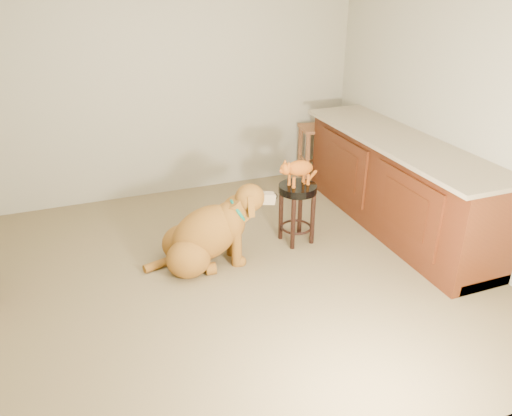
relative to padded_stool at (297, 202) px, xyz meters
name	(u,v)px	position (x,y,z in m)	size (l,w,h in m)	color
floor	(220,279)	(-0.89, -0.37, -0.42)	(4.50, 4.00, 0.01)	brown
room_shell	(213,81)	(-0.89, -0.37, 1.26)	(4.54, 4.04, 2.62)	#9D987E
cabinet_run	(397,187)	(1.06, -0.07, 0.02)	(0.70, 2.56, 0.94)	#4C200D
padded_stool	(297,202)	(0.00, 0.00, 0.00)	(0.36, 0.36, 0.59)	black
wood_stool	(315,153)	(0.87, 1.33, -0.06)	(0.42, 0.42, 0.69)	brown
golden_retriever	(207,235)	(-0.91, -0.10, -0.13)	(1.22, 0.62, 0.77)	brown
tabby_kitten	(297,169)	(-0.01, 0.00, 0.33)	(0.46, 0.22, 0.30)	#9D470F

